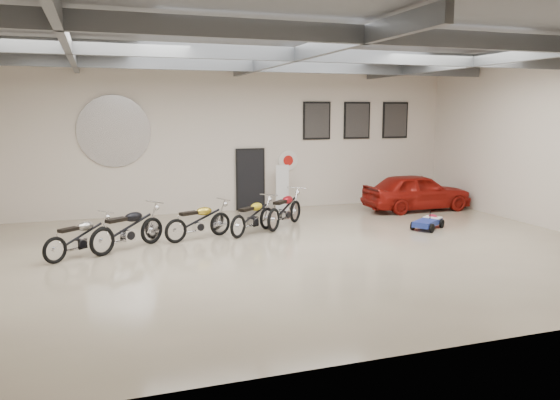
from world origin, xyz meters
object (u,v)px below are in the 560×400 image
object	(u,v)px
banner_stand	(282,186)
motorcycle_yellow	(253,215)
motorcycle_black	(128,228)
motorcycle_gold	(198,220)
motorcycle_red	(285,209)
go_kart	(429,220)
vintage_car	(417,192)
motorcycle_silver	(79,236)

from	to	relation	value
banner_stand	motorcycle_yellow	size ratio (longest dim) A/B	0.84
motorcycle_black	motorcycle_gold	xyz separation A→B (m)	(1.88, 0.57, -0.04)
motorcycle_yellow	motorcycle_red	xyz separation A→B (m)	(1.16, 0.57, 0.03)
go_kart	motorcycle_gold	bearing A→B (deg)	138.01
motorcycle_yellow	vintage_car	bearing A→B (deg)	-23.53
motorcycle_yellow	vintage_car	world-z (taller)	vintage_car
motorcycle_gold	motorcycle_red	size ratio (longest dim) A/B	0.94
motorcycle_black	motorcycle_red	size ratio (longest dim) A/B	1.02
banner_stand	motorcycle_black	distance (m)	6.79
motorcycle_gold	vintage_car	distance (m)	8.28
banner_stand	motorcycle_silver	bearing A→B (deg)	-139.98
motorcycle_black	go_kart	xyz separation A→B (m)	(8.61, -0.23, -0.30)
motorcycle_red	vintage_car	distance (m)	5.44
motorcycle_gold	go_kart	distance (m)	6.78
banner_stand	vintage_car	xyz separation A→B (m)	(4.47, -1.50, -0.19)
motorcycle_silver	vintage_car	world-z (taller)	vintage_car
motorcycle_black	vintage_car	bearing A→B (deg)	-20.78
vintage_car	banner_stand	bearing A→B (deg)	71.36
motorcycle_silver	motorcycle_black	distance (m)	1.19
motorcycle_silver	vintage_car	size ratio (longest dim) A/B	0.51
banner_stand	motorcycle_gold	xyz separation A→B (m)	(-3.58, -3.46, -0.32)
motorcycle_gold	vintage_car	bearing A→B (deg)	-8.54
banner_stand	go_kart	bearing A→B (deg)	-47.17
banner_stand	motorcycle_red	size ratio (longest dim) A/B	0.79
banner_stand	motorcycle_yellow	bearing A→B (deg)	-115.17
banner_stand	motorcycle_gold	bearing A→B (deg)	-129.64
motorcycle_gold	motorcycle_yellow	distance (m)	1.59
go_kart	motorcycle_silver	bearing A→B (deg)	145.55
motorcycle_silver	motorcycle_black	world-z (taller)	motorcycle_black
motorcycle_yellow	vintage_car	size ratio (longest dim) A/B	0.52
motorcycle_gold	motorcycle_red	xyz separation A→B (m)	(2.74, 0.77, 0.03)
motorcycle_gold	motorcycle_red	distance (m)	2.85
banner_stand	motorcycle_silver	world-z (taller)	banner_stand
motorcycle_black	motorcycle_red	bearing A→B (deg)	-18.92
banner_stand	motorcycle_black	bearing A→B (deg)	-137.26
banner_stand	go_kart	distance (m)	5.33
motorcycle_silver	motorcycle_yellow	distance (m)	4.73
motorcycle_silver	go_kart	size ratio (longest dim) A/B	1.34
motorcycle_yellow	motorcycle_red	bearing A→B (deg)	-12.47
motorcycle_black	go_kart	bearing A→B (deg)	-36.60
banner_stand	motorcycle_red	xyz separation A→B (m)	(-0.84, -2.69, -0.29)
banner_stand	vintage_car	size ratio (longest dim) A/B	0.44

